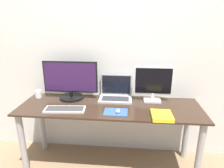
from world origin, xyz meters
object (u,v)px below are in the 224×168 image
object	(u,v)px
book	(162,116)
monitor_left	(70,81)
mug	(38,94)
mouse	(118,111)
monitor_right	(153,83)
laptop	(116,93)
keyboard	(65,109)

from	to	relation	value
book	monitor_left	bearing A→B (deg)	158.33
book	mug	distance (m)	1.32
mouse	book	xyz separation A→B (m)	(0.38, -0.05, -0.00)
book	mug	xyz separation A→B (m)	(-1.27, 0.35, 0.02)
book	monitor_right	bearing A→B (deg)	97.66
mouse	mug	bearing A→B (deg)	161.37
monitor_right	mug	distance (m)	1.23
laptop	mug	xyz separation A→B (m)	(-0.84, -0.06, -0.02)
monitor_left	keyboard	xyz separation A→B (m)	(0.02, -0.30, -0.18)
monitor_left	keyboard	world-z (taller)	monitor_left
monitor_right	mug	bearing A→B (deg)	-179.38
laptop	book	xyz separation A→B (m)	(0.43, -0.41, -0.04)
monitor_right	book	xyz separation A→B (m)	(0.05, -0.36, -0.18)
laptop	keyboard	bearing A→B (deg)	-142.55
monitor_left	book	world-z (taller)	monitor_left
monitor_left	monitor_right	distance (m)	0.86
mouse	book	distance (m)	0.39
mug	mouse	bearing A→B (deg)	-18.63
monitor_left	mug	world-z (taller)	monitor_left
monitor_right	book	world-z (taller)	monitor_right
monitor_left	keyboard	distance (m)	0.35
monitor_right	keyboard	size ratio (longest dim) A/B	0.99
monitor_left	laptop	distance (m)	0.50
monitor_left	mug	distance (m)	0.39
mouse	book	world-z (taller)	mouse
keyboard	mouse	bearing A→B (deg)	-1.41
keyboard	mouse	distance (m)	0.50
mouse	book	bearing A→B (deg)	-7.19
mug	monitor_left	bearing A→B (deg)	2.06
monitor_left	book	size ratio (longest dim) A/B	2.78
mouse	keyboard	bearing A→B (deg)	178.59
keyboard	monitor_right	bearing A→B (deg)	19.76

